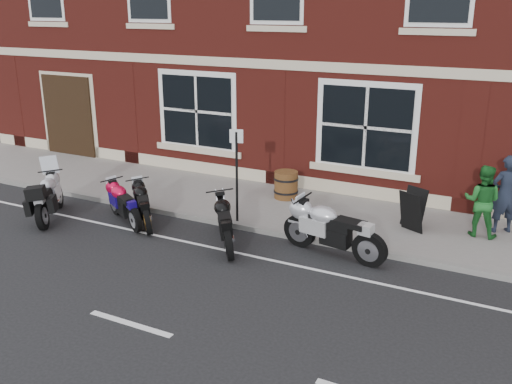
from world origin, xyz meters
The scene contains 13 objects.
ground centered at (0.00, 0.00, 0.00)m, with size 80.00×80.00×0.00m, color black.
sidewalk centered at (0.00, 3.00, 0.06)m, with size 30.00×3.00×0.12m, color slate.
kerb centered at (0.00, 1.42, 0.06)m, with size 30.00×0.16×0.12m, color slate.
moto_touring_silver centered at (-4.79, 0.01, 0.56)m, with size 1.24×1.82×1.37m.
moto_sport_red centered at (-3.01, 0.55, 0.50)m, with size 1.72×1.09×0.87m.
moto_sport_black centered at (-2.54, 0.71, 0.50)m, with size 1.43×1.48×0.87m.
moto_sport_silver centered at (1.95, 1.01, 0.60)m, with size 2.32×0.57×1.05m.
moto_naked_black centered at (-0.23, 0.51, 0.55)m, with size 1.31×1.81×0.95m.
pedestrian_left centered at (4.92, 3.64, 0.99)m, with size 0.63×0.42×1.73m, color black.
pedestrian_right centered at (4.52, 3.18, 0.91)m, with size 0.76×0.60×1.57m, color #1B5F23.
a_board_sign centered at (3.14, 2.86, 0.58)m, with size 0.55×0.37×0.92m, color black, non-canonical shape.
barrel_planter centered at (-0.24, 3.58, 0.47)m, with size 0.63×0.63×0.71m.
parking_sign centered at (-0.56, 1.55, 1.36)m, with size 0.29×0.12×2.15m.
Camera 1 is at (5.47, -9.22, 4.87)m, focal length 40.00 mm.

